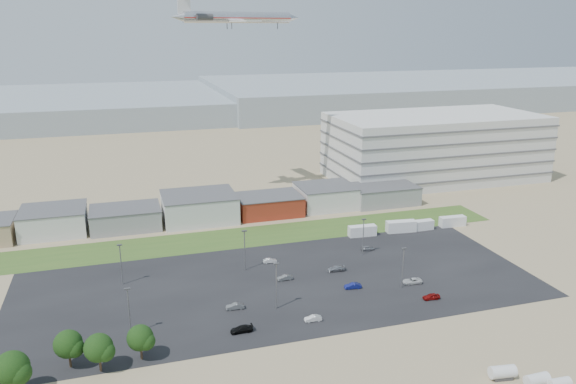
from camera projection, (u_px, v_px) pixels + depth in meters
name	position (u px, v px, depth m)	size (l,w,h in m)	color
ground	(283.00, 330.00, 110.86)	(700.00, 700.00, 0.00)	#8B7C58
parking_lot	(279.00, 284.00, 130.60)	(120.00, 50.00, 0.01)	black
grass_strip	(231.00, 239.00, 158.55)	(160.00, 16.00, 0.02)	#385921
hills_backdrop	(213.00, 102.00, 409.73)	(700.00, 200.00, 9.00)	gray
building_row	(163.00, 211.00, 170.08)	(170.00, 20.00, 8.00)	silver
parking_garage	(434.00, 146.00, 219.69)	(80.00, 40.00, 25.00)	silver
storage_tank_nw	(503.00, 372.00, 95.12)	(4.38, 2.19, 2.63)	silver
storage_tank_ne	(537.00, 380.00, 93.15)	(4.10, 2.05, 2.46)	silver
storage_tank_se	(560.00, 383.00, 92.41)	(3.65, 1.83, 2.19)	silver
box_trailer_a	(362.00, 231.00, 160.31)	(8.02, 2.51, 3.01)	silver
box_trailer_b	(401.00, 226.00, 163.52)	(8.69, 2.72, 3.26)	silver
box_trailer_c	(421.00, 225.00, 165.03)	(7.61, 2.38, 2.85)	silver
box_trailer_d	(452.00, 221.00, 168.17)	(7.94, 2.48, 2.98)	silver
tree_left	(12.00, 372.00, 89.83)	(5.96, 5.96, 8.94)	black
tree_mid	(68.00, 347.00, 97.62)	(5.33, 5.33, 8.00)	black
tree_right	(99.00, 351.00, 96.43)	(5.37, 5.37, 8.05)	black
tree_near	(140.00, 340.00, 100.02)	(5.06, 5.06, 7.59)	black
lightpole_front_l	(129.00, 312.00, 107.75)	(1.16, 0.48, 9.87)	slate
lightpole_front_m	(276.00, 286.00, 117.80)	(1.22, 0.51, 10.40)	slate
lightpole_front_r	(403.00, 268.00, 127.42)	(1.15, 0.48, 9.75)	slate
lightpole_back_l	(121.00, 265.00, 129.08)	(1.16, 0.48, 9.89)	slate
lightpole_back_m	(245.00, 250.00, 136.74)	(1.21, 0.51, 10.30)	slate
lightpole_back_r	(363.00, 237.00, 146.08)	(1.16, 0.49, 9.90)	slate
airliner	(238.00, 17.00, 182.19)	(45.04, 30.71, 13.31)	silver
parked_car_0	(412.00, 281.00, 130.69)	(2.07, 4.50, 1.25)	silver
parked_car_1	(353.00, 286.00, 128.18)	(1.36, 3.89, 1.28)	navy
parked_car_2	(431.00, 296.00, 123.11)	(1.55, 3.84, 1.31)	maroon
parked_car_3	(242.00, 329.00, 109.85)	(1.82, 4.49, 1.30)	black
parked_car_4	(235.00, 306.00, 118.81)	(1.36, 3.90, 1.28)	#595B5E
parked_car_7	(285.00, 278.00, 132.48)	(1.29, 3.69, 1.21)	#595B5E
parked_car_8	(368.00, 248.00, 150.09)	(1.46, 3.62, 1.23)	#A5A5AA
parked_car_11	(270.00, 261.00, 142.19)	(1.21, 3.47, 1.14)	silver
parked_car_12	(336.00, 269.00, 137.33)	(1.80, 4.43, 1.29)	#A5A5AA
parked_car_13	(313.00, 318.00, 113.99)	(1.25, 3.57, 1.18)	silver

